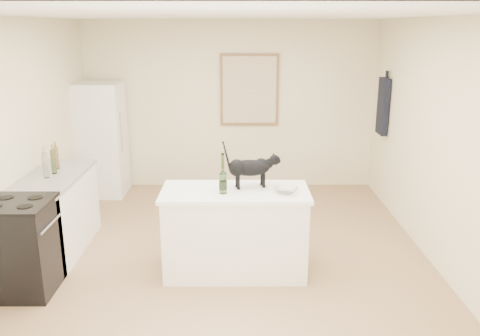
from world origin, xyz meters
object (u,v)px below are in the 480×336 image
(stove, at_px, (21,248))
(fridge, at_px, (101,139))
(black_cat, at_px, (250,170))
(glass_bowl, at_px, (286,190))
(wine_bottle, at_px, (223,176))

(stove, xyz_separation_m, fridge, (0.00, 2.95, 0.40))
(black_cat, bearing_deg, fridge, 118.53)
(fridge, xyz_separation_m, black_cat, (2.20, -2.45, 0.24))
(stove, bearing_deg, fridge, 90.00)
(stove, xyz_separation_m, glass_bowl, (2.55, 0.31, 0.48))
(stove, bearing_deg, glass_bowl, 6.83)
(stove, height_order, wine_bottle, wine_bottle)
(stove, distance_m, wine_bottle, 2.05)
(stove, height_order, fridge, fridge)
(fridge, relative_size, glass_bowl, 7.07)
(glass_bowl, bearing_deg, wine_bottle, 179.85)
(glass_bowl, bearing_deg, fridge, 134.02)
(stove, relative_size, fridge, 0.53)
(glass_bowl, bearing_deg, black_cat, 152.03)
(fridge, bearing_deg, wine_bottle, -53.83)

